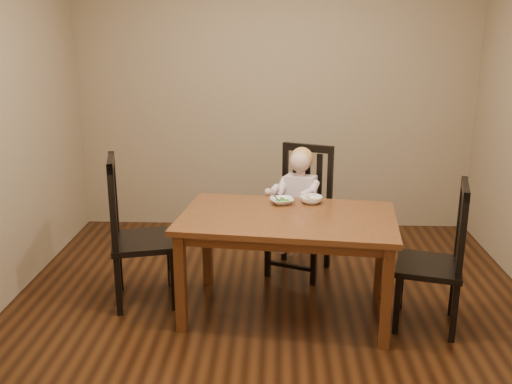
{
  "coord_description": "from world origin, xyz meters",
  "views": [
    {
      "loc": [
        0.03,
        -3.75,
        2.03
      ],
      "look_at": [
        -0.12,
        0.25,
        0.86
      ],
      "focal_mm": 40.0,
      "sensor_mm": 36.0,
      "label": 1
    }
  ],
  "objects_px": {
    "dining_table": "(287,227)",
    "bowl_peas": "(282,201)",
    "chair_left": "(135,234)",
    "chair_right": "(437,259)",
    "toddler": "(299,198)",
    "chair_child": "(301,213)",
    "bowl_veg": "(311,200)"
  },
  "relations": [
    {
      "from": "dining_table",
      "to": "bowl_peas",
      "type": "xyz_separation_m",
      "value": [
        -0.04,
        0.27,
        0.11
      ]
    },
    {
      "from": "chair_left",
      "to": "bowl_peas",
      "type": "distance_m",
      "value": 1.12
    },
    {
      "from": "bowl_peas",
      "to": "chair_right",
      "type": "bearing_deg",
      "value": -21.59
    },
    {
      "from": "dining_table",
      "to": "toddler",
      "type": "bearing_deg",
      "value": 81.45
    },
    {
      "from": "chair_child",
      "to": "bowl_peas",
      "type": "distance_m",
      "value": 0.59
    },
    {
      "from": "bowl_veg",
      "to": "chair_right",
      "type": "bearing_deg",
      "value": -27.89
    },
    {
      "from": "bowl_peas",
      "to": "bowl_veg",
      "type": "bearing_deg",
      "value": 6.56
    },
    {
      "from": "toddler",
      "to": "chair_left",
      "type": "bearing_deg",
      "value": 46.84
    },
    {
      "from": "chair_left",
      "to": "toddler",
      "type": "xyz_separation_m",
      "value": [
        1.24,
        0.58,
        0.12
      ]
    },
    {
      "from": "bowl_peas",
      "to": "toddler",
      "type": "bearing_deg",
      "value": 71.71
    },
    {
      "from": "bowl_veg",
      "to": "chair_child",
      "type": "bearing_deg",
      "value": 96.05
    },
    {
      "from": "dining_table",
      "to": "bowl_veg",
      "type": "distance_m",
      "value": 0.37
    },
    {
      "from": "dining_table",
      "to": "chair_left",
      "type": "xyz_separation_m",
      "value": [
        -1.13,
        0.15,
        -0.12
      ]
    },
    {
      "from": "chair_right",
      "to": "toddler",
      "type": "height_order",
      "value": "chair_right"
    },
    {
      "from": "chair_right",
      "to": "toddler",
      "type": "distance_m",
      "value": 1.28
    },
    {
      "from": "chair_child",
      "to": "toddler",
      "type": "bearing_deg",
      "value": 90.0
    },
    {
      "from": "dining_table",
      "to": "bowl_veg",
      "type": "xyz_separation_m",
      "value": [
        0.18,
        0.3,
        0.11
      ]
    },
    {
      "from": "chair_right",
      "to": "bowl_peas",
      "type": "xyz_separation_m",
      "value": [
        -1.07,
        0.42,
        0.27
      ]
    },
    {
      "from": "dining_table",
      "to": "chair_right",
      "type": "bearing_deg",
      "value": -8.25
    },
    {
      "from": "chair_left",
      "to": "chair_right",
      "type": "bearing_deg",
      "value": 67.65
    },
    {
      "from": "toddler",
      "to": "bowl_peas",
      "type": "relative_size",
      "value": 3.27
    },
    {
      "from": "chair_left",
      "to": "chair_right",
      "type": "xyz_separation_m",
      "value": [
        2.15,
        -0.3,
        -0.04
      ]
    },
    {
      "from": "bowl_veg",
      "to": "chair_left",
      "type": "bearing_deg",
      "value": -173.41
    },
    {
      "from": "dining_table",
      "to": "bowl_peas",
      "type": "distance_m",
      "value": 0.3
    },
    {
      "from": "chair_child",
      "to": "chair_left",
      "type": "relative_size",
      "value": 0.96
    },
    {
      "from": "chair_right",
      "to": "bowl_veg",
      "type": "height_order",
      "value": "chair_right"
    },
    {
      "from": "bowl_peas",
      "to": "chair_child",
      "type": "bearing_deg",
      "value": 71.36
    },
    {
      "from": "chair_child",
      "to": "toddler",
      "type": "xyz_separation_m",
      "value": [
        -0.02,
        -0.05,
        0.14
      ]
    },
    {
      "from": "chair_left",
      "to": "chair_right",
      "type": "distance_m",
      "value": 2.18
    },
    {
      "from": "chair_right",
      "to": "bowl_peas",
      "type": "bearing_deg",
      "value": 83.58
    },
    {
      "from": "chair_child",
      "to": "toddler",
      "type": "distance_m",
      "value": 0.15
    },
    {
      "from": "chair_left",
      "to": "toddler",
      "type": "distance_m",
      "value": 1.37
    }
  ]
}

